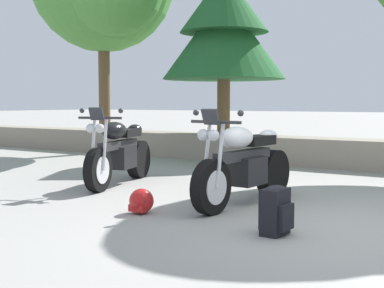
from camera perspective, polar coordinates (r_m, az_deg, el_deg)
ground_plane at (r=5.47m, az=15.77°, el=-8.80°), size 120.00×120.00×0.00m
motorcycle_black_near_left at (r=7.98m, az=-7.97°, el=-0.94°), size 0.87×2.03×1.18m
motorcycle_white_centre at (r=6.38m, az=5.66°, el=-2.32°), size 0.67×2.07×1.18m
rider_backpack at (r=5.02m, az=9.13°, el=-7.05°), size 0.27×0.31×0.47m
rider_helmet at (r=5.93m, az=-5.58°, el=-6.24°), size 0.28×0.28×0.28m
pine_tree_mid_left at (r=11.48m, az=3.50°, el=12.54°), size 2.65×2.65×3.49m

